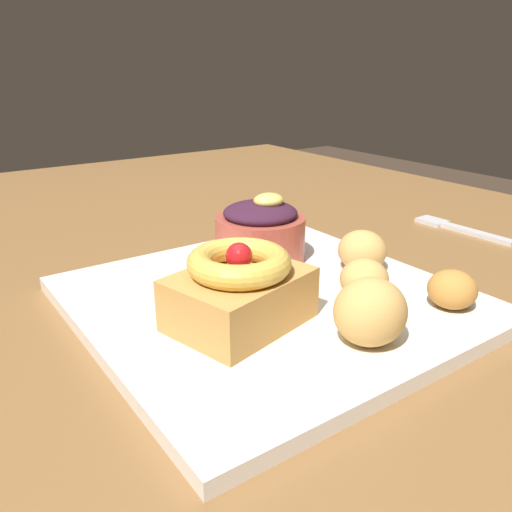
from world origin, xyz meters
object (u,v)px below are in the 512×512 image
at_px(fritter_front, 364,279).
at_px(cake_slice, 239,289).
at_px(front_plate, 270,301).
at_px(fritter_middle, 452,289).
at_px(fritter_back, 362,251).
at_px(fritter_extra, 370,312).
at_px(fork, 456,228).
at_px(berry_ramekin, 260,231).

bearing_deg(fritter_front, cake_slice, 168.28).
bearing_deg(front_plate, cake_slice, -150.32).
relative_size(fritter_middle, fritter_back, 0.85).
distance_m(front_plate, fritter_extra, 0.11).
height_order(front_plate, fork, front_plate).
bearing_deg(fritter_front, fritter_extra, -133.49).
xyz_separation_m(fritter_middle, fritter_extra, (-0.09, -0.00, 0.01)).
relative_size(berry_ramekin, fritter_back, 1.92).
height_order(cake_slice, fork, cake_slice).
height_order(front_plate, fritter_back, fritter_back).
height_order(front_plate, cake_slice, cake_slice).
bearing_deg(berry_ramekin, fritter_front, -82.39).
bearing_deg(front_plate, fritter_front, -40.32).
height_order(fritter_front, fritter_middle, fritter_front).
xyz_separation_m(fritter_middle, fritter_back, (-0.00, 0.10, 0.00)).
bearing_deg(fritter_front, front_plate, 139.68).
bearing_deg(fritter_front, berry_ramekin, 97.61).
xyz_separation_m(fritter_front, fritter_extra, (-0.05, -0.05, 0.01)).
distance_m(cake_slice, fritter_back, 0.15).
bearing_deg(fritter_extra, fritter_front, 46.51).
bearing_deg(cake_slice, fritter_middle, -25.93).
relative_size(berry_ramekin, fritter_middle, 2.27).
bearing_deg(cake_slice, fritter_back, 8.74).
distance_m(fritter_front, fritter_extra, 0.07).
relative_size(front_plate, berry_ramekin, 3.41).
height_order(front_plate, berry_ramekin, berry_ramekin).
bearing_deg(cake_slice, front_plate, 29.68).
bearing_deg(fork, front_plate, 96.26).
distance_m(fritter_middle, fritter_back, 0.10).
xyz_separation_m(berry_ramekin, fritter_back, (0.06, -0.08, -0.01)).
bearing_deg(fritter_middle, berry_ramekin, 109.31).
distance_m(fritter_front, fritter_back, 0.06).
height_order(fritter_middle, fritter_extra, fritter_extra).
bearing_deg(front_plate, berry_ramekin, 59.84).
bearing_deg(berry_ramekin, fritter_extra, -100.86).
bearing_deg(fritter_extra, fork, 24.96).
height_order(fritter_middle, fork, fritter_middle).
relative_size(fritter_back, fritter_extra, 0.88).
bearing_deg(fritter_middle, fritter_back, 90.09).
relative_size(fritter_middle, fritter_extra, 0.74).
bearing_deg(fritter_back, front_plate, 177.62).
bearing_deg(berry_ramekin, cake_slice, -132.10).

